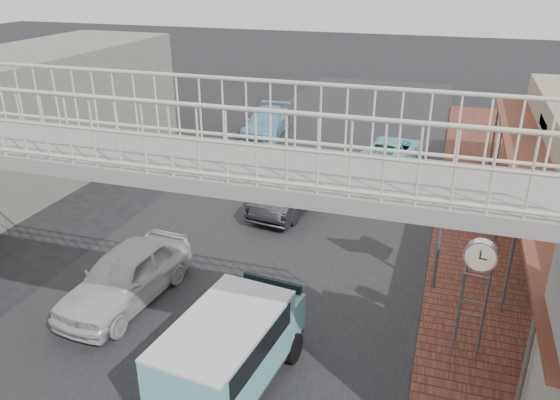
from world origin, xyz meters
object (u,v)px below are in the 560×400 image
Objects in this scene: arrow_sign at (475,204)px; motorcycle_far at (448,180)px; white_hatchback at (126,276)px; street_clock at (480,261)px; dark_sedan at (292,190)px; angkot_curb at (391,150)px; angkot_far at (266,122)px; motorcycle_near at (452,176)px; angkot_van at (230,345)px.

motorcycle_far is at bearing 87.26° from arrow_sign.
white_hatchback is 8.63m from street_clock.
dark_sedan reaches higher than motorcycle_far.
angkot_curb is at bearing 72.90° from dark_sedan.
angkot_far is at bearing 131.64° from street_clock.
angkot_far is 15.91m from arrow_sign.
angkot_curb is at bearing -25.98° from angkot_far.
motorcycle_near is 7.89m from arrow_sign.
motorcycle_far is at bearing 138.22° from angkot_curb.
white_hatchback is at bearing -169.22° from street_clock.
dark_sedan is 6.09m from motorcycle_far.
white_hatchback reaches higher than motorcycle_far.
angkot_curb is at bearing 55.98° from motorcycle_far.
street_clock is (4.57, 2.68, 1.25)m from angkot_van.
street_clock is at bearing -61.71° from angkot_far.
angkot_curb is 3.45m from motorcycle_near.
arrow_sign is at bearing 25.04° from white_hatchback.
motorcycle_far is at bearing 57.20° from white_hatchback.
motorcycle_near is at bearing 6.49° from motorcycle_far.
street_clock is (8.45, 0.40, 1.71)m from white_hatchback.
angkot_van is (-1.29, -15.14, 0.58)m from angkot_curb.
white_hatchback is 0.94× the size of angkot_far.
dark_sedan is at bearing 138.73° from arrow_sign.
street_clock is at bearing -160.02° from motorcycle_far.
dark_sedan is at bearing 135.06° from motorcycle_near.
white_hatchback is at bearing -101.09° from dark_sedan.
arrow_sign is at bearing 115.63° from angkot_curb.
arrow_sign is at bearing -165.28° from motorcycle_near.
angkot_van is at bearing -141.56° from street_clock.
arrow_sign is at bearing 100.15° from street_clock.
white_hatchback is at bearing 75.80° from angkot_curb.
dark_sedan is 1.39× the size of arrow_sign.
motorcycle_far is (2.52, -2.95, -0.01)m from angkot_curb.
angkot_van is 1.28× the size of arrow_sign.
angkot_van is 12.79m from motorcycle_far.
dark_sedan is 2.61× the size of motorcycle_far.
arrow_sign reaches higher than angkot_far.
arrow_sign is (5.96, -3.88, 1.90)m from dark_sedan.
angkot_van is at bearing -138.22° from arrow_sign.
white_hatchback is 1.37× the size of arrow_sign.
street_clock reaches higher than angkot_van.
dark_sedan reaches higher than angkot_curb.
arrow_sign reaches higher than angkot_van.
motorcycle_far is 0.53× the size of arrow_sign.
motorcycle_near is 0.55× the size of street_clock.
angkot_curb is (2.78, 5.94, -0.11)m from dark_sedan.
street_clock is at bearing 112.42° from angkot_curb.
motorcycle_far is (-0.11, -0.72, 0.09)m from motorcycle_near.
angkot_far reaches higher than motorcycle_near.
arrow_sign is (0.66, -6.87, 2.01)m from motorcycle_far.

